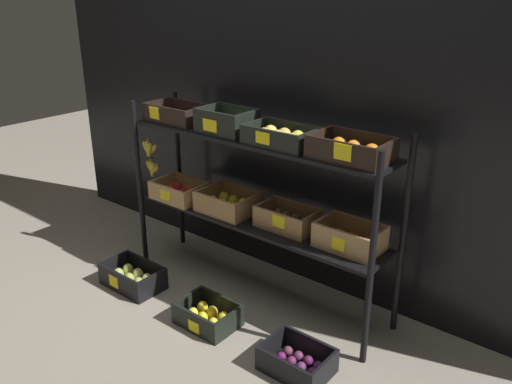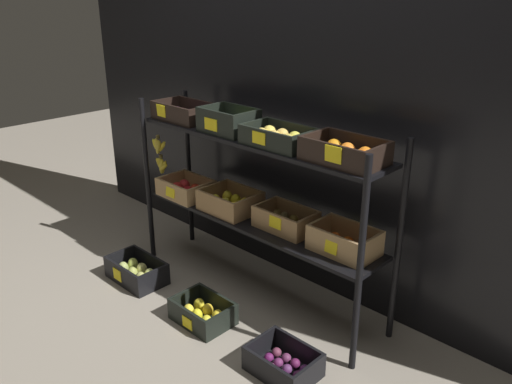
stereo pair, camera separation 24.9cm
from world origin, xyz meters
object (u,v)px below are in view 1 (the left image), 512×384
(display_rack, at_px, (255,178))
(crate_ground_lemon, at_px, (208,316))
(crate_ground_plum, at_px, (297,362))
(crate_ground_pear, at_px, (133,278))

(display_rack, bearing_deg, crate_ground_lemon, -89.22)
(crate_ground_lemon, distance_m, crate_ground_plum, 0.58)
(display_rack, bearing_deg, crate_ground_pear, -145.70)
(crate_ground_pear, relative_size, crate_ground_lemon, 1.17)
(display_rack, xyz_separation_m, crate_ground_lemon, (0.01, -0.42, -0.67))
(crate_ground_pear, height_order, crate_ground_plum, crate_ground_pear)
(crate_ground_lemon, xyz_separation_m, crate_ground_plum, (0.58, -0.00, -0.00))
(crate_ground_pear, bearing_deg, crate_ground_lemon, 0.38)
(display_rack, height_order, crate_ground_lemon, display_rack)
(display_rack, relative_size, crate_ground_pear, 4.64)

